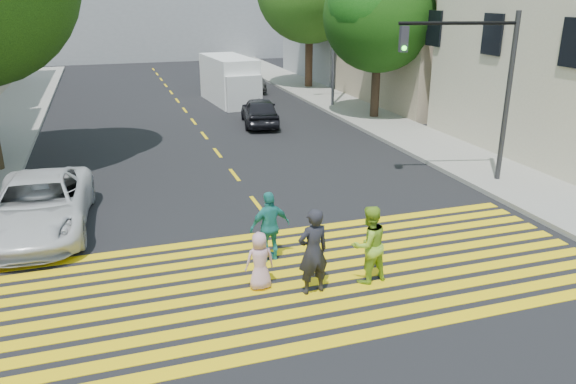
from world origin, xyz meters
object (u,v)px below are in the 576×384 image
traffic_signal (479,76)px  pedestrian_man (313,252)px  silver_car (220,75)px  pedestrian_woman (369,244)px  tree_right_near (380,9)px  pedestrian_extra (270,227)px  dark_car_near (260,111)px  dark_car_parked (249,81)px  white_van (231,82)px  white_sedan (39,205)px  pedestrian_child (260,261)px

traffic_signal → pedestrian_man: bearing=-130.9°
pedestrian_man → silver_car: size_ratio=0.41×
pedestrian_woman → silver_car: (2.58, 28.65, -0.20)m
tree_right_near → pedestrian_man: bearing=-120.5°
pedestrian_woman → pedestrian_extra: (-1.72, 1.65, -0.02)m
pedestrian_woman → dark_car_near: size_ratio=0.44×
pedestrian_man → pedestrian_extra: (-0.41, 1.74, -0.09)m
dark_car_parked → white_van: bearing=-116.0°
tree_right_near → white_sedan: 18.30m
dark_car_parked → silver_car: bearing=111.8°
dark_car_near → pedestrian_child: bearing=84.0°
pedestrian_man → dark_car_near: size_ratio=0.48×
white_sedan → white_van: size_ratio=0.93×
tree_right_near → silver_car: (-5.09, 13.50, -4.59)m
pedestrian_woman → dark_car_near: (1.83, 15.56, -0.20)m
dark_car_parked → traffic_signal: traffic_signal is taller
silver_car → dark_car_parked: (1.20, -3.33, -0.00)m
dark_car_near → white_van: white_van is taller
pedestrian_man → dark_car_parked: 25.92m
pedestrian_child → dark_car_parked: (6.08, 24.90, 0.03)m
pedestrian_woman → dark_car_parked: (3.78, 25.32, -0.21)m
pedestrian_child → dark_car_near: size_ratio=0.32×
white_sedan → dark_car_parked: size_ratio=1.30×
pedestrian_woman → silver_car: bearing=-105.6°
pedestrian_extra → dark_car_parked: 24.31m
pedestrian_child → dark_car_parked: size_ratio=0.32×
pedestrian_woman → dark_car_parked: bearing=-109.0°
tree_right_near → pedestrian_child: size_ratio=6.09×
pedestrian_child → traffic_signal: size_ratio=0.23×
dark_car_parked → white_van: 4.29m
silver_car → traffic_signal: size_ratio=0.84×
pedestrian_child → traffic_signal: traffic_signal is taller
pedestrian_child → pedestrian_man: bearing=151.8°
tree_right_near → traffic_signal: (-1.61, -10.12, -1.72)m
white_van → pedestrian_extra: bearing=-104.6°
tree_right_near → silver_car: 15.14m
pedestrian_child → white_van: size_ratio=0.23×
pedestrian_extra → white_sedan: pedestrian_extra is taller
silver_car → white_sedan: bearing=76.6°
pedestrian_child → traffic_signal: (8.36, 4.62, 2.90)m
tree_right_near → pedestrian_man: tree_right_near is taller
traffic_signal → white_van: bearing=118.8°
dark_car_parked → pedestrian_woman: bearing=-96.4°
pedestrian_man → pedestrian_child: 1.16m
white_sedan → pedestrian_extra: bearing=-30.3°
white_sedan → white_van: (8.75, 16.42, 0.50)m
tree_right_near → traffic_signal: 10.39m
tree_right_near → dark_car_parked: (-3.89, 10.17, -4.59)m
traffic_signal → white_sedan: bearing=-166.2°
dark_car_near → dark_car_parked: (1.94, 9.76, -0.01)m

